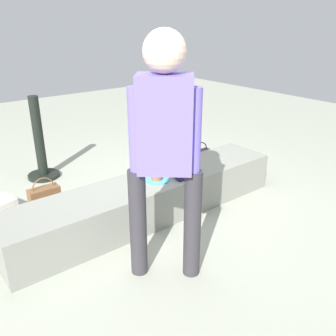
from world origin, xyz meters
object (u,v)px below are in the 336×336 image
(adult_standing, at_px, (165,141))
(handbag_black_leather, at_px, (200,159))
(water_bottle_far_side, at_px, (150,174))
(party_cup_red, at_px, (154,151))
(gift_bag, at_px, (183,149))
(child_seated, at_px, (172,151))
(cake_plate, at_px, (157,178))
(handbag_brown_canvas, at_px, (45,200))
(water_bottle_near_gift, at_px, (13,224))

(adult_standing, relative_size, handbag_black_leather, 5.01)
(adult_standing, bearing_deg, handbag_black_leather, 39.97)
(water_bottle_far_side, xyz_separation_m, party_cup_red, (0.58, 0.70, -0.06))
(adult_standing, bearing_deg, water_bottle_far_side, 58.50)
(adult_standing, distance_m, handbag_black_leather, 2.23)
(gift_bag, xyz_separation_m, water_bottle_far_side, (-0.78, -0.32, -0.04))
(child_seated, distance_m, handbag_black_leather, 1.16)
(cake_plate, xyz_separation_m, handbag_black_leather, (1.13, 0.62, -0.27))
(adult_standing, height_order, party_cup_red, adult_standing)
(adult_standing, distance_m, party_cup_red, 2.67)
(child_seated, bearing_deg, party_cup_red, 60.20)
(adult_standing, relative_size, gift_bag, 5.26)
(party_cup_red, relative_size, handbag_brown_canvas, 0.25)
(cake_plate, relative_size, handbag_brown_canvas, 0.62)
(water_bottle_near_gift, distance_m, handbag_black_leather, 2.28)
(adult_standing, xyz_separation_m, cake_plate, (0.44, 0.69, -0.63))
(water_bottle_near_gift, distance_m, handbag_brown_canvas, 0.42)
(gift_bag, height_order, handbag_brown_canvas, handbag_brown_canvas)
(child_seated, bearing_deg, adult_standing, -131.51)
(gift_bag, xyz_separation_m, handbag_brown_canvas, (-1.96, -0.27, -0.01))
(cake_plate, height_order, handbag_black_leather, cake_plate)
(water_bottle_far_side, bearing_deg, adult_standing, -121.50)
(water_bottle_far_side, bearing_deg, water_bottle_near_gift, -174.42)
(child_seated, distance_m, water_bottle_near_gift, 1.53)
(child_seated, height_order, handbag_black_leather, child_seated)
(adult_standing, relative_size, water_bottle_near_gift, 7.42)
(adult_standing, distance_m, handbag_brown_canvas, 1.70)
(gift_bag, relative_size, handbag_brown_canvas, 0.88)
(water_bottle_near_gift, height_order, party_cup_red, water_bottle_near_gift)
(adult_standing, xyz_separation_m, handbag_black_leather, (1.56, 1.31, -0.90))
(cake_plate, distance_m, handbag_black_leather, 1.32)
(adult_standing, xyz_separation_m, handbag_brown_canvas, (-0.35, 1.41, -0.88))
(handbag_black_leather, bearing_deg, cake_plate, -150.97)
(party_cup_red, bearing_deg, child_seated, -119.80)
(adult_standing, bearing_deg, party_cup_red, 55.52)
(handbag_black_leather, bearing_deg, adult_standing, -140.03)
(water_bottle_near_gift, bearing_deg, party_cup_red, 21.74)
(adult_standing, distance_m, gift_bag, 2.48)
(gift_bag, height_order, handbag_black_leather, handbag_black_leather)
(cake_plate, bearing_deg, handbag_black_leather, 29.03)
(handbag_brown_canvas, bearing_deg, water_bottle_far_side, -2.73)
(water_bottle_near_gift, xyz_separation_m, handbag_brown_canvas, (0.36, 0.21, 0.03))
(water_bottle_far_side, bearing_deg, handbag_black_leather, -3.25)
(child_seated, bearing_deg, cake_plate, -164.49)
(cake_plate, distance_m, party_cup_red, 1.71)
(water_bottle_near_gift, relative_size, handbag_black_leather, 0.68)
(adult_standing, xyz_separation_m, party_cup_red, (1.41, 2.05, -0.97))
(water_bottle_far_side, distance_m, handbag_black_leather, 0.74)
(water_bottle_far_side, distance_m, party_cup_red, 0.91)
(water_bottle_far_side, relative_size, party_cup_red, 2.52)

